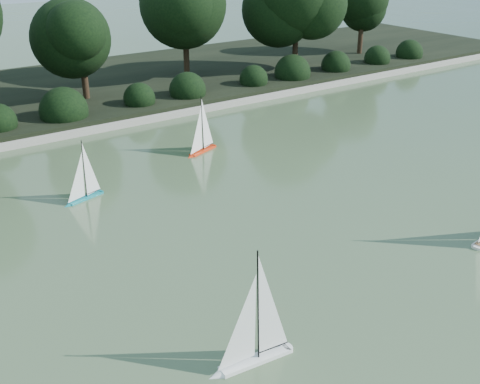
% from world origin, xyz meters
% --- Properties ---
extents(ground, '(80.00, 80.00, 0.00)m').
position_xyz_m(ground, '(0.00, 0.00, 0.00)').
color(ground, '#2F4529').
rests_on(ground, ground).
extents(pond_coping, '(40.00, 0.35, 0.18)m').
position_xyz_m(pond_coping, '(0.00, 9.00, 0.09)').
color(pond_coping, gray).
rests_on(pond_coping, ground).
extents(far_bank, '(40.00, 8.00, 0.30)m').
position_xyz_m(far_bank, '(0.00, 13.00, 0.15)').
color(far_bank, black).
rests_on(far_bank, ground).
extents(tree_line, '(26.31, 3.93, 4.39)m').
position_xyz_m(tree_line, '(1.23, 11.44, 2.64)').
color(tree_line, black).
rests_on(tree_line, ground).
extents(shrub_hedge, '(29.10, 1.10, 1.10)m').
position_xyz_m(shrub_hedge, '(0.00, 9.90, 0.45)').
color(shrub_hedge, black).
rests_on(shrub_hedge, ground).
extents(sailboat_white_a, '(1.25, 0.31, 1.70)m').
position_xyz_m(sailboat_white_a, '(-1.89, -1.15, 0.27)').
color(sailboat_white_a, white).
rests_on(sailboat_white_a, ground).
extents(sailboat_orange, '(1.07, 0.53, 1.50)m').
position_xyz_m(sailboat_orange, '(1.75, 5.94, 0.24)').
color(sailboat_orange, red).
rests_on(sailboat_orange, ground).
extents(sailboat_teal, '(0.98, 0.42, 1.35)m').
position_xyz_m(sailboat_teal, '(-1.73, 4.93, 0.21)').
color(sailboat_teal, '#137C84').
rests_on(sailboat_teal, ground).
extents(race_buoy, '(0.16, 0.16, 0.16)m').
position_xyz_m(race_buoy, '(-0.96, -0.38, 0.00)').
color(race_buoy, red).
rests_on(race_buoy, ground).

